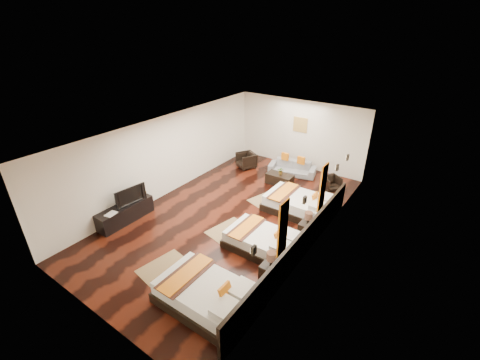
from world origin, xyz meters
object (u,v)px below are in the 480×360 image
Objects in this scene: bed_near at (208,295)px; nightstand_a at (271,271)px; bed_far at (300,204)px; book at (108,213)px; sofa at (292,168)px; table_plant at (281,171)px; figurine at (141,192)px; nightstand_b at (307,228)px; armchair_right at (331,183)px; tv_console at (125,213)px; coffee_table at (280,179)px; tv at (129,195)px; bed_mid at (263,241)px; armchair_left at (246,160)px.

nightstand_a reaches higher than bed_near.
bed_far is 5.87m from book.
bed_far is 1.19× the size of sofa.
book is 6.13m from table_plant.
nightstand_a is 2.72× the size of figurine.
nightstand_b is at bearing -48.59° from table_plant.
bed_far is at bearing -153.69° from armchair_right.
table_plant is at bearing 60.94° from tv_console.
table_plant is (0.02, 0.02, 0.34)m from coffee_table.
table_plant is at bearing -102.79° from sofa.
table_plant reaches higher than tv_console.
tv reaches higher than table_plant.
nightstand_a is at bearing 10.37° from book.
bed_mid is at bearing 7.73° from figurine.
nightstand_a is 1.18× the size of armchair_left.
bed_far reaches higher than table_plant.
sofa is at bearing 90.00° from coffee_table.
tv_console is at bearing -153.86° from nightstand_b.
nightstand_a is at bearing -64.29° from table_plant.
bed_near is 6.15m from coffee_table.
bed_mid is 6.37× the size of figurine.
nightstand_a is at bearing 3.99° from tv_console.
bed_mid reaches higher than armchair_right.
figurine is (-4.95, -1.73, 0.41)m from nightstand_b.
nightstand_a is at bearing -63.98° from coffee_table.
bed_far is at bearing -0.51° from armchair_left.
table_plant is (-1.74, -0.64, 0.27)m from armchair_right.
tv_console is at bearing 90.00° from book.
tv is at bearing -128.85° from sofa.
tv_console is at bearing 175.49° from armchair_right.
armchair_left is at bearing 81.22° from tv_console.
book is at bearing -116.52° from table_plant.
bed_mid is 4.92m from sofa.
coffee_table is at bearing 131.91° from nightstand_b.
nightstand_a is 5.03m from book.
bed_far is 2.03m from table_plant.
armchair_right is at bearing 31.08° from armchair_left.
tv reaches higher than armchair_right.
nightstand_b is 2.49× the size of book.
bed_near is at bearing -148.16° from armchair_right.
tv_console is at bearing 173.38° from tv.
nightstand_b is at bearing 57.22° from bed_mid.
coffee_table is (-1.48, 3.65, -0.06)m from bed_mid.
figurine is (-4.95, 0.35, 0.41)m from nightstand_a.
armchair_right is (4.43, 5.37, -0.57)m from tv.
bed_far is 7.03× the size of figurine.
bed_far is 3.71× the size of armchair_right.
book reaches higher than armchair_right.
nightstand_a reaches higher than table_plant.
bed_far is at bearing -43.58° from table_plant.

